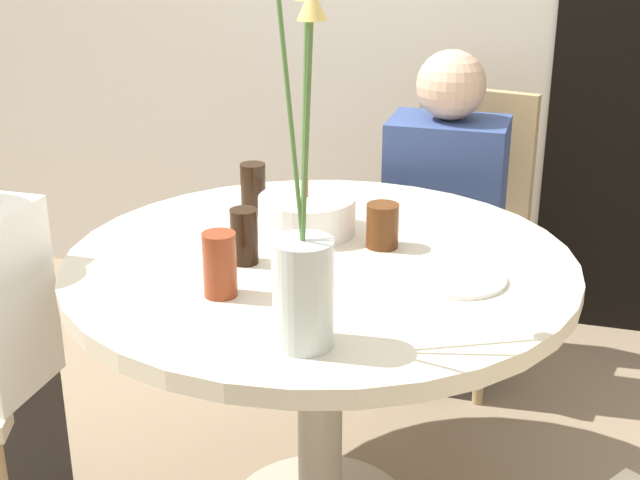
# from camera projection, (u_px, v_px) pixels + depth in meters

# --- Properties ---
(dining_table) EXTENTS (1.13, 1.13, 0.71)m
(dining_table) POSITION_uv_depth(u_px,v_px,m) (320.00, 307.00, 2.01)
(dining_table) COLOR beige
(dining_table) RESTS_ON ground_plane
(chair_left_flank) EXTENTS (0.47, 0.47, 0.88)m
(chair_left_flank) POSITION_uv_depth(u_px,v_px,m) (461.00, 218.00, 2.82)
(chair_left_flank) COLOR beige
(chair_left_flank) RESTS_ON ground_plane
(birthday_cake) EXTENTS (0.23, 0.23, 0.13)m
(birthday_cake) POSITION_uv_depth(u_px,v_px,m) (307.00, 214.00, 2.09)
(birthday_cake) COLOR white
(birthday_cake) RESTS_ON dining_table
(flower_vase) EXTENTS (0.16, 0.26, 0.77)m
(flower_vase) POSITION_uv_depth(u_px,v_px,m) (301.00, 249.00, 1.52)
(flower_vase) COLOR silver
(flower_vase) RESTS_ON dining_table
(side_plate) EXTENTS (0.20, 0.20, 0.01)m
(side_plate) POSITION_uv_depth(u_px,v_px,m) (457.00, 278.00, 1.84)
(side_plate) COLOR white
(side_plate) RESTS_ON dining_table
(drink_glass_0) EXTENTS (0.06, 0.06, 0.13)m
(drink_glass_0) POSITION_uv_depth(u_px,v_px,m) (253.00, 189.00, 2.21)
(drink_glass_0) COLOR black
(drink_glass_0) RESTS_ON dining_table
(drink_glass_1) EXTENTS (0.07, 0.07, 0.10)m
(drink_glass_1) POSITION_uv_depth(u_px,v_px,m) (382.00, 226.00, 2.00)
(drink_glass_1) COLOR #51280F
(drink_glass_1) RESTS_ON dining_table
(drink_glass_2) EXTENTS (0.07, 0.07, 0.13)m
(drink_glass_2) POSITION_uv_depth(u_px,v_px,m) (220.00, 265.00, 1.75)
(drink_glass_2) COLOR maroon
(drink_glass_2) RESTS_ON dining_table
(drink_glass_3) EXTENTS (0.06, 0.06, 0.12)m
(drink_glass_3) POSITION_uv_depth(u_px,v_px,m) (244.00, 236.00, 1.91)
(drink_glass_3) COLOR black
(drink_glass_3) RESTS_ON dining_table
(person_guest) EXTENTS (0.34, 0.24, 1.04)m
(person_guest) POSITION_uv_depth(u_px,v_px,m) (443.00, 235.00, 2.69)
(person_guest) COLOR #383333
(person_guest) RESTS_ON ground_plane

